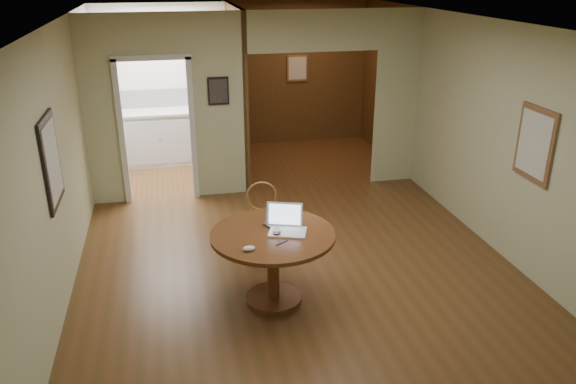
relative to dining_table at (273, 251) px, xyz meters
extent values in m
plane|color=#4E3316|center=(0.40, 0.59, -0.58)|extent=(5.00, 5.00, 0.00)
plane|color=white|center=(0.40, 0.59, 2.12)|extent=(5.00, 5.00, 0.00)
plane|color=#B4B78E|center=(0.40, -1.91, 0.77)|extent=(5.00, 0.00, 5.00)
plane|color=#B4B78E|center=(-2.10, 0.59, 0.77)|extent=(0.00, 5.00, 5.00)
plane|color=#B4B78E|center=(2.90, 0.59, 0.77)|extent=(0.00, 5.00, 5.00)
cube|color=#B4B78E|center=(-1.85, 3.09, 0.77)|extent=(0.50, 2.70, 0.04)
cube|color=#B4B78E|center=(-0.20, 3.09, 0.77)|extent=(0.80, 2.70, 0.04)
cube|color=#B4B78E|center=(2.55, 3.09, 0.77)|extent=(0.70, 2.70, 0.04)
plane|color=silver|center=(-0.95, 5.09, 0.77)|extent=(2.70, 0.00, 2.70)
plane|color=#412B13|center=(1.55, 5.59, 0.77)|extent=(2.70, 0.00, 2.70)
cube|color=#412B13|center=(0.20, 4.34, 0.77)|extent=(0.08, 2.50, 2.70)
cube|color=black|center=(-2.08, 0.59, 0.92)|extent=(0.03, 0.70, 0.90)
cube|color=brown|center=(2.88, 0.09, 0.92)|extent=(0.03, 0.60, 0.80)
cube|color=black|center=(-0.20, 3.07, 1.02)|extent=(0.30, 0.03, 0.40)
cube|color=silver|center=(1.55, 5.57, 0.87)|extent=(0.40, 0.03, 0.50)
cube|color=white|center=(-0.95, 5.07, 0.52)|extent=(2.00, 0.02, 0.32)
cylinder|color=#593016|center=(0.00, 0.00, -0.56)|extent=(0.59, 0.59, 0.05)
cylinder|color=#593016|center=(0.00, 0.00, -0.19)|extent=(0.13, 0.13, 0.68)
cylinder|color=#593016|center=(0.00, 0.00, 0.18)|extent=(1.26, 1.26, 0.04)
cylinder|color=brown|center=(0.05, 0.89, -0.15)|extent=(0.43, 0.43, 0.03)
cylinder|color=brown|center=(-0.10, 0.75, -0.37)|extent=(0.03, 0.03, 0.43)
cylinder|color=brown|center=(0.19, 0.73, -0.37)|extent=(0.03, 0.03, 0.43)
cylinder|color=brown|center=(-0.08, 1.04, -0.37)|extent=(0.03, 0.03, 0.43)
cylinder|color=brown|center=(0.21, 1.02, -0.37)|extent=(0.03, 0.03, 0.43)
cylinder|color=brown|center=(-0.10, 1.04, 0.03)|extent=(0.02, 0.02, 0.34)
cylinder|color=brown|center=(0.22, 1.02, 0.03)|extent=(0.02, 0.02, 0.34)
torus|color=brown|center=(0.06, 1.04, 0.18)|extent=(0.37, 0.05, 0.37)
cube|color=white|center=(0.15, -0.03, 0.21)|extent=(0.43, 0.36, 0.02)
cube|color=silver|center=(0.15, -0.06, 0.22)|extent=(0.34, 0.23, 0.00)
cube|color=white|center=(0.15, 0.12, 0.34)|extent=(0.37, 0.18, 0.24)
cube|color=#97A4C0|center=(0.15, 0.12, 0.34)|extent=(0.32, 0.15, 0.20)
imported|color=#A7A6AB|center=(0.12, 0.19, 0.22)|extent=(0.39, 0.34, 0.03)
ellipsoid|color=white|center=(-0.29, -0.32, 0.23)|extent=(0.12, 0.07, 0.05)
cylinder|color=navy|center=(0.04, -0.24, 0.21)|extent=(0.14, 0.09, 0.01)
cube|color=silver|center=(-0.95, 4.79, -0.13)|extent=(2.00, 0.55, 0.90)
cube|color=silver|center=(-0.95, 4.79, 0.34)|extent=(2.06, 0.60, 0.04)
sphere|color=#B20C0C|center=(-1.10, 4.50, -0.08)|extent=(0.03, 0.03, 0.03)
sphere|color=#B20C0C|center=(-0.10, 4.50, -0.08)|extent=(0.03, 0.03, 0.03)
ellipsoid|color=beige|center=(-0.31, 4.79, 0.53)|extent=(0.35, 0.30, 0.34)
camera|label=1|loc=(-0.93, -4.96, 2.69)|focal=35.00mm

